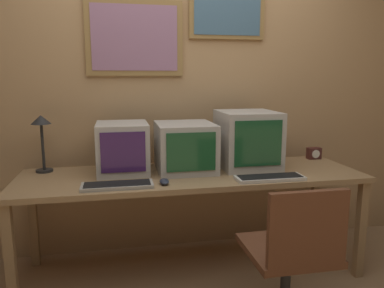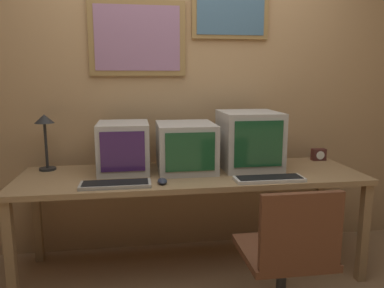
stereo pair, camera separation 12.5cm
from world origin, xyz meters
name	(u,v)px [view 2 (the right image)]	position (x,y,z in m)	size (l,w,h in m)	color
wall_back	(183,88)	(0.00, 1.23, 1.31)	(8.00, 0.08, 2.60)	tan
desk	(192,182)	(0.00, 0.75, 0.67)	(2.38, 0.73, 0.73)	#99754C
monitor_left	(124,147)	(-0.47, 0.89, 0.91)	(0.35, 0.41, 0.35)	#B7B2A8
monitor_center	(186,147)	(-0.03, 0.86, 0.90)	(0.40, 0.46, 0.34)	#B7B2A8
monitor_right	(249,140)	(0.44, 0.86, 0.94)	(0.41, 0.45, 0.42)	#B7B2A8
keyboard_main	(116,184)	(-0.52, 0.51, 0.75)	(0.44, 0.16, 0.03)	#A8A399
keyboard_side	(269,179)	(0.47, 0.49, 0.75)	(0.45, 0.15, 0.03)	beige
mouse_near_keyboard	(162,181)	(-0.22, 0.53, 0.75)	(0.06, 0.11, 0.03)	#282D3D
desk_clock	(319,155)	(1.08, 1.01, 0.78)	(0.11, 0.07, 0.09)	#4C231E
desk_lamp	(45,128)	(-1.02, 1.00, 1.04)	(0.14, 0.14, 0.40)	black
office_chair	(286,270)	(0.39, -0.01, 0.38)	(0.48, 0.48, 0.86)	black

